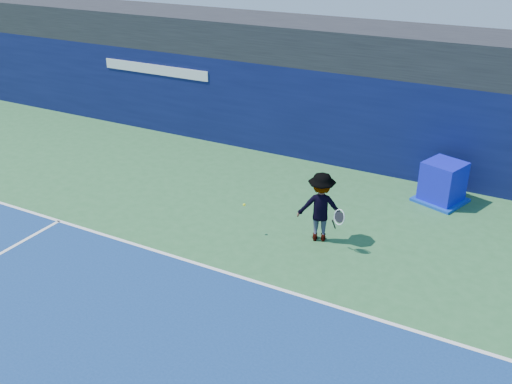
{
  "coord_description": "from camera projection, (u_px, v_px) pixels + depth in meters",
  "views": [
    {
      "loc": [
        5.86,
        -6.16,
        7.13
      ],
      "look_at": [
        -0.29,
        5.2,
        1.0
      ],
      "focal_mm": 40.0,
      "sensor_mm": 36.0,
      "label": 1
    }
  ],
  "objects": [
    {
      "name": "equipment_cart",
      "position": [
        443.0,
        184.0,
        15.87
      ],
      "size": [
        1.55,
        1.55,
        1.17
      ],
      "color": "#0D0FC0",
      "rests_on": "ground"
    },
    {
      "name": "baseline",
      "position": [
        221.0,
        271.0,
        12.86
      ],
      "size": [
        24.0,
        0.1,
        0.01
      ],
      "primitive_type": "cube",
      "color": "white",
      "rests_on": "ground"
    },
    {
      "name": "back_wall_assembly",
      "position": [
        343.0,
        117.0,
        18.18
      ],
      "size": [
        36.0,
        1.03,
        3.0
      ],
      "color": "#0B113E",
      "rests_on": "ground"
    },
    {
      "name": "tennis_ball",
      "position": [
        244.0,
        205.0,
        14.05
      ],
      "size": [
        0.07,
        0.07,
        0.07
      ],
      "color": "#C7D517",
      "rests_on": "ground"
    },
    {
      "name": "stadium_band",
      "position": [
        358.0,
        45.0,
        18.07
      ],
      "size": [
        36.0,
        3.0,
        1.2
      ],
      "primitive_type": "cube",
      "color": "black",
      "rests_on": "back_wall_assembly"
    },
    {
      "name": "ground",
      "position": [
        135.0,
        351.0,
        10.48
      ],
      "size": [
        80.0,
        80.0,
        0.0
      ],
      "primitive_type": "plane",
      "color": "#2D6536",
      "rests_on": "ground"
    },
    {
      "name": "tennis_player",
      "position": [
        321.0,
        207.0,
        13.79
      ],
      "size": [
        1.41,
        1.01,
        1.78
      ],
      "color": "silver",
      "rests_on": "ground"
    }
  ]
}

